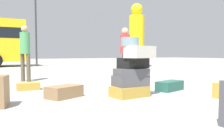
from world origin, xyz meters
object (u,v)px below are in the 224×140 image
object	(u,v)px
suitcase_tower	(132,72)
person_tourist_with_camera	(125,49)
suitcase_tan_white_trunk	(28,86)
suitcase_brown_foreground_near	(64,92)
suitcase_teal_left_side	(170,86)
person_bearded_onlooker	(25,48)
yellow_dummy_statue	(137,38)

from	to	relation	value
suitcase_tower	person_tourist_with_camera	distance (m)	2.80
suitcase_tan_white_trunk	person_tourist_with_camera	world-z (taller)	person_tourist_with_camera
suitcase_tower	person_tourist_with_camera	bearing A→B (deg)	60.66
suitcase_tan_white_trunk	suitcase_brown_foreground_near	size ratio (longest dim) A/B	0.76
suitcase_tan_white_trunk	suitcase_brown_foreground_near	world-z (taller)	suitcase_brown_foreground_near
suitcase_teal_left_side	person_bearded_onlooker	size ratio (longest dim) A/B	0.42
suitcase_tower	person_bearded_onlooker	bearing A→B (deg)	109.98
suitcase_tan_white_trunk	yellow_dummy_statue	distance (m)	11.85
person_bearded_onlooker	suitcase_tower	bearing A→B (deg)	-20.84
suitcase_tan_white_trunk	suitcase_brown_foreground_near	xyz separation A→B (m)	(0.42, -1.43, 0.03)
suitcase_tan_white_trunk	person_tourist_with_camera	xyz separation A→B (m)	(3.00, 0.41, 0.92)
suitcase_brown_foreground_near	person_bearded_onlooker	world-z (taller)	person_bearded_onlooker
suitcase_brown_foreground_near	person_tourist_with_camera	distance (m)	3.29
suitcase_tan_white_trunk	suitcase_teal_left_side	size ratio (longest dim) A/B	0.72
suitcase_teal_left_side	person_bearded_onlooker	world-z (taller)	person_bearded_onlooker
person_bearded_onlooker	yellow_dummy_statue	xyz separation A→B (m)	(8.43, 5.99, 0.89)
suitcase_tower	suitcase_brown_foreground_near	world-z (taller)	suitcase_tower
yellow_dummy_statue	suitcase_teal_left_side	bearing A→B (deg)	-121.22
suitcase_brown_foreground_near	person_tourist_with_camera	world-z (taller)	person_tourist_with_camera
yellow_dummy_statue	suitcase_tower	bearing A→B (deg)	-125.60
suitcase_teal_left_side	suitcase_brown_foreground_near	bearing A→B (deg)	155.79
suitcase_teal_left_side	yellow_dummy_statue	size ratio (longest dim) A/B	0.17
suitcase_tower	suitcase_teal_left_side	bearing A→B (deg)	10.64
person_bearded_onlooker	yellow_dummy_statue	size ratio (longest dim) A/B	0.40
person_bearded_onlooker	person_tourist_with_camera	size ratio (longest dim) A/B	1.04
suitcase_tower	yellow_dummy_statue	size ratio (longest dim) A/B	0.27
suitcase_tower	suitcase_teal_left_side	xyz separation A→B (m)	(1.22, 0.23, -0.39)
suitcase_brown_foreground_near	person_bearded_onlooker	xyz separation A→B (m)	(-0.17, 3.28, 0.93)
suitcase_tower	yellow_dummy_statue	distance (m)	12.18
yellow_dummy_statue	person_tourist_with_camera	bearing A→B (deg)	-127.44
person_tourist_with_camera	suitcase_tan_white_trunk	bearing A→B (deg)	-62.21
suitcase_teal_left_side	person_bearded_onlooker	bearing A→B (deg)	109.39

